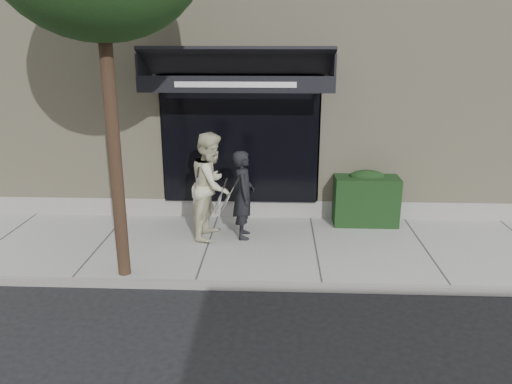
{
  "coord_description": "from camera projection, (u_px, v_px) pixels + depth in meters",
  "views": [
    {
      "loc": [
        -0.73,
        -8.61,
        3.78
      ],
      "look_at": [
        -1.13,
        0.6,
        0.96
      ],
      "focal_mm": 35.0,
      "sensor_mm": 36.0,
      "label": 1
    }
  ],
  "objects": [
    {
      "name": "pedestrian_back",
      "position": [
        212.0,
        185.0,
        9.43
      ],
      "size": [
        0.92,
        1.1,
        2.04
      ],
      "color": "beige",
      "rests_on": "sidewalk"
    },
    {
      "name": "ground",
      "position": [
        315.0,
        251.0,
        9.3
      ],
      "size": [
        80.0,
        80.0,
        0.0
      ],
      "primitive_type": "plane",
      "color": "black",
      "rests_on": "ground"
    },
    {
      "name": "curb",
      "position": [
        322.0,
        287.0,
        7.8
      ],
      "size": [
        20.0,
        0.1,
        0.14
      ],
      "primitive_type": "cube",
      "color": "gray",
      "rests_on": "ground"
    },
    {
      "name": "sidewalk",
      "position": [
        315.0,
        248.0,
        9.28
      ],
      "size": [
        20.0,
        3.0,
        0.12
      ],
      "primitive_type": "cube",
      "color": "gray",
      "rests_on": "ground"
    },
    {
      "name": "hedge",
      "position": [
        366.0,
        198.0,
        10.26
      ],
      "size": [
        1.3,
        0.7,
        1.14
      ],
      "color": "black",
      "rests_on": "sidewalk"
    },
    {
      "name": "building_facade",
      "position": [
        305.0,
        81.0,
        13.24
      ],
      "size": [
        14.3,
        8.04,
        5.64
      ],
      "color": "tan",
      "rests_on": "ground"
    },
    {
      "name": "pedestrian_front",
      "position": [
        243.0,
        195.0,
        9.44
      ],
      "size": [
        0.76,
        0.88,
        1.7
      ],
      "color": "black",
      "rests_on": "sidewalk"
    }
  ]
}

